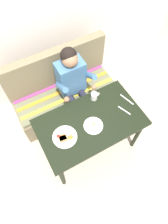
# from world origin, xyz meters

# --- Properties ---
(ground_plane) EXTENTS (8.00, 8.00, 0.00)m
(ground_plane) POSITION_xyz_m (0.00, 0.00, 0.00)
(ground_plane) COLOR #BBAB93
(back_wall) EXTENTS (4.40, 0.10, 2.60)m
(back_wall) POSITION_xyz_m (0.00, 1.27, 1.30)
(back_wall) COLOR silver
(back_wall) RESTS_ON ground
(table) EXTENTS (1.20, 0.70, 0.73)m
(table) POSITION_xyz_m (0.00, 0.00, 0.65)
(table) COLOR black
(table) RESTS_ON ground
(couch) EXTENTS (1.44, 0.56, 1.00)m
(couch) POSITION_xyz_m (0.00, 0.76, 0.33)
(couch) COLOR #72674C
(couch) RESTS_ON ground
(person) EXTENTS (0.45, 0.61, 1.21)m
(person) POSITION_xyz_m (0.09, 0.59, 0.74)
(person) COLOR teal
(person) RESTS_ON ground
(plate_breakfast) EXTENTS (0.27, 0.27, 0.05)m
(plate_breakfast) POSITION_xyz_m (-0.34, -0.03, 0.74)
(plate_breakfast) COLOR white
(plate_breakfast) RESTS_ON table
(plate_eggs) EXTENTS (0.22, 0.22, 0.04)m
(plate_eggs) POSITION_xyz_m (0.00, -0.06, 0.74)
(plate_eggs) COLOR white
(plate_eggs) RESTS_ON table
(coffee_mug) EXTENTS (0.12, 0.08, 0.10)m
(coffee_mug) POSITION_xyz_m (0.20, 0.25, 0.78)
(coffee_mug) COLOR white
(coffee_mug) RESTS_ON table
(fork) EXTENTS (0.07, 0.16, 0.00)m
(fork) POSITION_xyz_m (0.42, -0.06, 0.73)
(fork) COLOR silver
(fork) RESTS_ON table
(knife) EXTENTS (0.07, 0.20, 0.00)m
(knife) POSITION_xyz_m (0.53, 0.05, 0.73)
(knife) COLOR silver
(knife) RESTS_ON table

